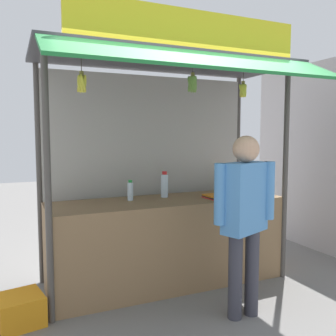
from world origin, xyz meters
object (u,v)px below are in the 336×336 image
Objects in this scene: water_bottle_right at (164,185)px; plastic_crate at (20,310)px; magazine_stack_front_right at (216,197)px; vendor_person at (245,209)px; banana_bunch_inner_right at (82,83)px; banana_bunch_rightmost at (193,84)px; water_bottle_back_right at (240,181)px; water_bottle_center at (219,181)px; water_bottle_mid_left at (257,181)px; water_bottle_front_left at (130,191)px; banana_bunch_leftmost at (243,90)px; magazine_stack_far_left at (229,192)px.

water_bottle_right is 1.90m from plastic_crate.
magazine_stack_front_right is 0.17× the size of vendor_person.
banana_bunch_inner_right reaches higher than plastic_crate.
plastic_crate is (-1.59, 0.17, -2.01)m from banana_bunch_rightmost.
water_bottle_back_right is 0.16× the size of vendor_person.
banana_bunch_inner_right is (-1.86, -0.80, 1.02)m from water_bottle_center.
banana_bunch_rightmost reaches higher than magazine_stack_front_right.
water_bottle_mid_left is 2.49m from banana_bunch_inner_right.
vendor_person reaches higher than water_bottle_center.
banana_bunch_leftmost reaches higher than water_bottle_front_left.
water_bottle_back_right is at bearing 114.58° from water_bottle_mid_left.
water_bottle_center reaches higher than plastic_crate.
magazine_stack_far_left is 1.09m from vendor_person.
water_bottle_right reaches higher than water_bottle_center.
water_bottle_front_left is at bearing 174.63° from magazine_stack_far_left.
water_bottle_right is 1.33× the size of water_bottle_front_left.
plastic_crate is at bearing -172.13° from magazine_stack_far_left.
banana_bunch_inner_right is at bearing -17.17° from plastic_crate.
water_bottle_front_left reaches higher than magazine_stack_far_left.
magazine_stack_front_right is 0.97× the size of banana_bunch_leftmost.
magazine_stack_front_right is 0.30m from magazine_stack_far_left.
plastic_crate is at bearing 162.83° from banana_bunch_inner_right.
magazine_stack_front_right is (0.93, -0.26, -0.08)m from water_bottle_front_left.
banana_bunch_inner_right is (-1.54, -0.34, 1.12)m from magazine_stack_front_right.
water_bottle_back_right reaches higher than plastic_crate.
banana_bunch_leftmost and banana_bunch_rightmost have the same top height.
water_bottle_mid_left reaches higher than magazine_stack_front_right.
water_bottle_center is 0.89× the size of banana_bunch_leftmost.
magazine_stack_far_left is at bearing -143.74° from water_bottle_back_right.
banana_bunch_rightmost is at bearing -53.88° from water_bottle_front_left.
banana_bunch_rightmost reaches higher than water_bottle_center.
plastic_crate is at bearing 175.52° from banana_bunch_leftmost.
banana_bunch_rightmost reaches higher than magazine_stack_far_left.
water_bottle_center is 0.33m from magazine_stack_far_left.
water_bottle_front_left is 1.52m from water_bottle_back_right.
vendor_person reaches higher than water_bottle_mid_left.
banana_bunch_rightmost reaches higher than water_bottle_right.
banana_bunch_inner_right reaches higher than water_bottle_right.
water_bottle_center is 0.99× the size of magazine_stack_far_left.
banana_bunch_inner_right is at bearing -161.06° from water_bottle_back_right.
vendor_person is (1.32, -0.49, -1.09)m from banana_bunch_inner_right.
vendor_person is (-0.53, -1.30, -0.07)m from water_bottle_center.
vendor_person is at bearing -123.15° from water_bottle_back_right.
water_bottle_front_left is at bearing 101.03° from vendor_person.
water_bottle_mid_left is at bearing 6.98° from plastic_crate.
water_bottle_center is 0.69× the size of plastic_crate.
banana_bunch_leftmost is 0.91× the size of banana_bunch_inner_right.
magazine_stack_front_right is (-0.58, -0.39, -0.10)m from water_bottle_back_right.
banana_bunch_leftmost reaches higher than water_bottle_back_right.
magazine_stack_far_left is 0.81× the size of banana_bunch_inner_right.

